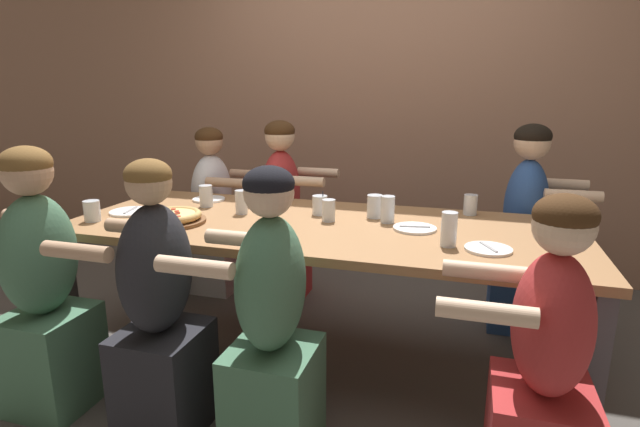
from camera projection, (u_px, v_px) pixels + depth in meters
ground_plane at (320, 358)px, 2.65m from camera, size 18.00×18.00×0.00m
restaurant_back_panel at (381, 60)px, 3.72m from camera, size 10.00×0.06×3.20m
dining_table at (320, 236)px, 2.49m from camera, size 2.49×0.99×0.75m
pizza_board_main at (173, 217)px, 2.47m from camera, size 0.32×0.32×0.06m
empty_plate_a at (209, 199)px, 2.98m from camera, size 0.19×0.19×0.02m
empty_plate_b at (131, 212)px, 2.68m from camera, size 0.22×0.22×0.02m
empty_plate_c at (415, 228)px, 2.36m from camera, size 0.21×0.21×0.02m
empty_plate_d at (488, 249)px, 2.06m from camera, size 0.19×0.19×0.02m
cocktail_glass_blue at (320, 206)px, 2.63m from camera, size 0.08×0.08×0.13m
drinking_glass_a at (375, 208)px, 2.57m from camera, size 0.08×0.08×0.12m
drinking_glass_b at (329, 211)px, 2.50m from camera, size 0.07×0.07×0.11m
drinking_glass_c at (241, 202)px, 2.64m from camera, size 0.06×0.06×0.13m
drinking_glass_d at (388, 209)px, 2.47m from camera, size 0.07×0.07×0.13m
drinking_glass_e at (206, 197)px, 2.81m from camera, size 0.07×0.07×0.12m
drinking_glass_f at (470, 206)px, 2.63m from camera, size 0.07×0.07×0.11m
drinking_glass_g at (449, 231)px, 2.10m from camera, size 0.07×0.07×0.15m
drinking_glass_h at (92, 212)px, 2.50m from camera, size 0.08×0.08×0.10m
drinking_glass_i at (250, 194)px, 2.85m from camera, size 0.08×0.08×0.15m
diner_far_midleft at (282, 219)px, 3.32m from camera, size 0.51×0.40×1.20m
diner_far_right at (523, 237)px, 2.90m from camera, size 0.51×0.40×1.21m
diner_near_midleft at (159, 315)px, 1.99m from camera, size 0.51×0.40×1.14m
diner_near_right at (544, 377)px, 1.60m from camera, size 0.51×0.40×1.10m
diner_far_left at (214, 218)px, 3.47m from camera, size 0.51×0.40×1.15m
diner_near_left at (43, 293)px, 2.14m from camera, size 0.51×0.40×1.17m
diner_near_center at (271, 332)px, 1.85m from camera, size 0.51×0.40×1.14m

